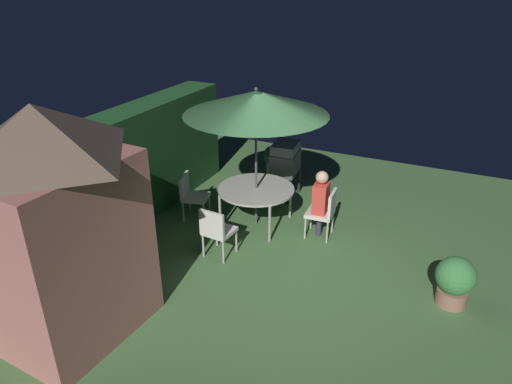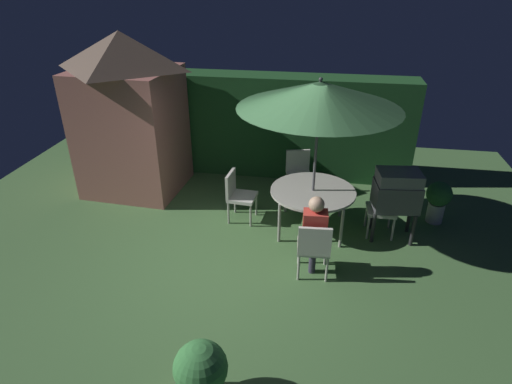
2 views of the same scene
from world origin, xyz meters
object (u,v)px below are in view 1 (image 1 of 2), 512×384
(potted_plant_by_grill, at_px, (455,280))
(person_in_red, at_px, (321,197))
(chair_near_shed, at_px, (325,211))
(chair_far_side, at_px, (280,175))
(garden_shed, at_px, (55,225))
(patio_table, at_px, (256,191))
(chair_toward_house, at_px, (216,229))
(potted_plant_by_shed, at_px, (273,159))
(bbq_grill, at_px, (285,159))
(chair_toward_hedge, at_px, (191,193))
(patio_umbrella, at_px, (256,103))

(potted_plant_by_grill, relative_size, person_in_red, 0.60)
(chair_near_shed, distance_m, person_in_red, 0.28)
(chair_far_side, bearing_deg, person_in_red, -132.55)
(garden_shed, xyz_separation_m, patio_table, (3.57, -1.02, -0.86))
(chair_toward_house, height_order, potted_plant_by_shed, chair_toward_house)
(bbq_grill, relative_size, chair_toward_hedge, 1.33)
(patio_umbrella, xyz_separation_m, potted_plant_by_shed, (2.15, 0.59, -1.88))
(garden_shed, height_order, chair_far_side, garden_shed)
(chair_near_shed, relative_size, potted_plant_by_shed, 1.17)
(patio_table, relative_size, patio_umbrella, 0.55)
(chair_near_shed, height_order, chair_toward_hedge, same)
(garden_shed, xyz_separation_m, patio_umbrella, (3.57, -1.02, 0.78))
(chair_toward_hedge, height_order, person_in_red, person_in_red)
(chair_toward_hedge, distance_m, person_in_red, 2.48)
(patio_table, distance_m, chair_near_shed, 1.32)
(potted_plant_by_grill, distance_m, person_in_red, 2.56)
(person_in_red, bearing_deg, patio_umbrella, 93.75)
(chair_toward_hedge, height_order, chair_toward_house, same)
(patio_table, relative_size, potted_plant_by_shed, 1.85)
(patio_umbrella, relative_size, chair_toward_hedge, 2.89)
(chair_far_side, xyz_separation_m, potted_plant_by_shed, (0.93, 0.56, -0.07))
(garden_shed, xyz_separation_m, bbq_grill, (4.90, -1.07, -0.70))
(garden_shed, distance_m, potted_plant_by_grill, 5.40)
(chair_toward_house, relative_size, potted_plant_by_shed, 1.17)
(garden_shed, distance_m, patio_umbrella, 3.80)
(garden_shed, relative_size, chair_near_shed, 3.39)
(chair_near_shed, distance_m, potted_plant_by_grill, 2.46)
(bbq_grill, relative_size, chair_near_shed, 1.33)
(chair_toward_hedge, bearing_deg, person_in_red, -80.59)
(chair_toward_hedge, relative_size, chair_toward_house, 1.00)
(chair_toward_hedge, distance_m, chair_toward_house, 1.48)
(person_in_red, bearing_deg, chair_toward_hedge, 99.41)
(patio_table, relative_size, chair_toward_house, 1.57)
(bbq_grill, height_order, chair_toward_hedge, bbq_grill)
(patio_table, distance_m, potted_plant_by_shed, 2.25)
(garden_shed, height_order, person_in_red, garden_shed)
(garden_shed, bearing_deg, person_in_red, -31.53)
(bbq_grill, xyz_separation_m, potted_plant_by_shed, (0.83, 0.63, -0.39))
(patio_table, bearing_deg, garden_shed, 164.00)
(patio_umbrella, height_order, chair_toward_house, patio_umbrella)
(patio_umbrella, xyz_separation_m, person_in_red, (0.08, -1.22, -1.55))
(potted_plant_by_grill, bearing_deg, chair_toward_hedge, 82.69)
(bbq_grill, xyz_separation_m, chair_near_shed, (-1.24, -1.26, -0.33))
(patio_umbrella, relative_size, potted_plant_by_shed, 3.39)
(garden_shed, distance_m, chair_near_shed, 4.46)
(chair_far_side, height_order, potted_plant_by_shed, chair_far_side)
(chair_toward_house, height_order, potted_plant_by_grill, chair_toward_house)
(garden_shed, xyz_separation_m, chair_near_shed, (3.66, -2.33, -1.03))
(patio_table, bearing_deg, potted_plant_by_grill, -104.76)
(patio_table, xyz_separation_m, chair_toward_house, (-1.30, 0.11, -0.17))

